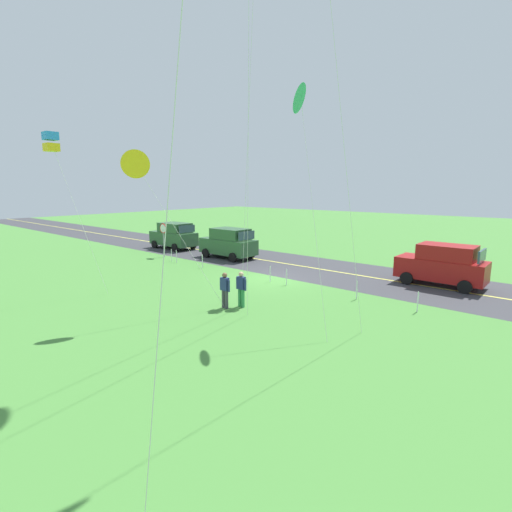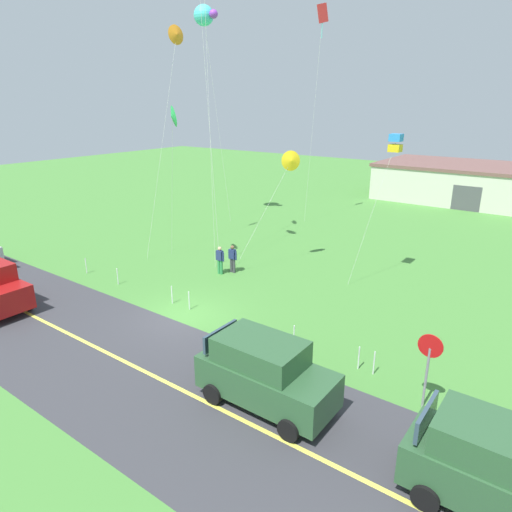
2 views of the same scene
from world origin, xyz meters
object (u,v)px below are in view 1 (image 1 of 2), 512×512
(kite_pink_drift, at_px, (51,142))
(kite_blue_mid, at_px, (136,164))
(car_suv_foreground, at_px, (229,243))
(car_parked_east_near, at_px, (174,235))
(person_adult_companion, at_px, (225,289))
(kite_yellow_high, at_px, (301,99))
(stop_sign, at_px, (163,233))
(person_adult_near, at_px, (241,288))
(car_parked_west_near, at_px, (442,264))

(kite_pink_drift, bearing_deg, kite_blue_mid, -170.39)
(car_suv_foreground, bearing_deg, car_parked_east_near, -0.62)
(person_adult_companion, relative_size, kite_yellow_high, 0.18)
(stop_sign, height_order, kite_pink_drift, kite_pink_drift)
(car_suv_foreground, xyz_separation_m, kite_pink_drift, (-0.92, 12.33, 6.11))
(car_parked_east_near, distance_m, person_adult_companion, 17.34)
(stop_sign, distance_m, person_adult_companion, 13.73)
(car_parked_east_near, xyz_separation_m, kite_yellow_high, (-18.06, 7.62, 7.26))
(kite_yellow_high, distance_m, kite_pink_drift, 11.53)
(stop_sign, distance_m, kite_blue_mid, 14.19)
(stop_sign, xyz_separation_m, person_adult_near, (-12.84, 5.18, -0.94))
(stop_sign, xyz_separation_m, kite_pink_drift, (-5.05, 9.49, 5.46))
(person_adult_companion, xyz_separation_m, kite_yellow_high, (-3.06, -1.07, 7.55))
(car_parked_west_near, height_order, person_adult_companion, car_parked_west_near)
(car_parked_east_near, relative_size, person_adult_near, 2.75)
(kite_blue_mid, relative_size, kite_pink_drift, 0.87)
(car_suv_foreground, distance_m, person_adult_companion, 11.96)
(car_parked_east_near, height_order, person_adult_companion, car_parked_east_near)
(car_parked_west_near, relative_size, stop_sign, 1.72)
(car_parked_west_near, xyz_separation_m, car_parked_east_near, (21.08, 1.68, 0.00))
(kite_yellow_high, bearing_deg, car_parked_west_near, -108.00)
(car_parked_west_near, relative_size, car_parked_east_near, 1.00)
(car_parked_west_near, xyz_separation_m, kite_blue_mid, (8.05, 13.17, 4.95))
(person_adult_companion, distance_m, kite_pink_drift, 10.44)
(car_suv_foreground, distance_m, stop_sign, 5.05)
(car_suv_foreground, height_order, kite_blue_mid, kite_blue_mid)
(person_adult_companion, xyz_separation_m, kite_blue_mid, (1.97, 2.80, 5.24))
(kite_blue_mid, distance_m, kite_pink_drift, 5.60)
(stop_sign, bearing_deg, kite_pink_drift, 118.01)
(person_adult_companion, bearing_deg, kite_blue_mid, -164.76)
(kite_pink_drift, bearing_deg, car_parked_east_near, -58.40)
(car_suv_foreground, distance_m, kite_yellow_high, 15.44)
(car_parked_west_near, xyz_separation_m, person_adult_near, (5.66, 9.77, -0.29))
(kite_yellow_high, bearing_deg, person_adult_companion, 19.33)
(car_suv_foreground, bearing_deg, person_adult_companion, 133.89)
(car_suv_foreground, bearing_deg, car_parked_west_near, -173.05)
(kite_pink_drift, bearing_deg, person_adult_near, -151.02)
(car_parked_east_near, bearing_deg, stop_sign, 131.58)
(car_parked_west_near, xyz_separation_m, kite_pink_drift, (13.45, 14.08, 6.11))
(car_suv_foreground, relative_size, kite_blue_mid, 0.66)
(person_adult_companion, bearing_deg, car_parked_west_near, 20.02)
(car_suv_foreground, distance_m, kite_blue_mid, 13.96)
(car_suv_foreground, height_order, kite_pink_drift, kite_pink_drift)
(car_parked_west_near, distance_m, stop_sign, 19.07)
(kite_yellow_high, bearing_deg, car_parked_east_near, -22.87)
(car_parked_east_near, xyz_separation_m, stop_sign, (-2.58, 2.91, 0.65))
(stop_sign, relative_size, person_adult_near, 1.60)
(stop_sign, distance_m, kite_yellow_high, 17.48)
(car_parked_west_near, height_order, kite_pink_drift, kite_pink_drift)
(stop_sign, relative_size, person_adult_companion, 1.60)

